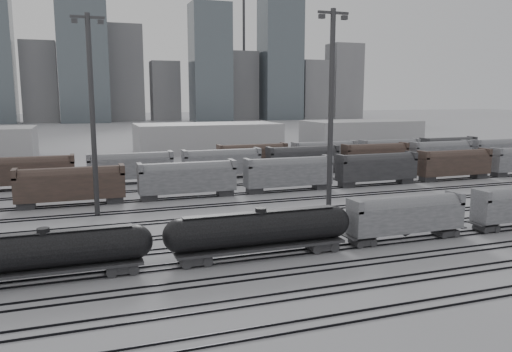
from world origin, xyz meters
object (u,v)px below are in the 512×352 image
object	(u,v)px
tank_car_b	(261,230)
hopper_car_a	(406,214)
tank_car_a	(45,252)
light_mast_c	(331,108)

from	to	relation	value
tank_car_b	hopper_car_a	distance (m)	16.84
tank_car_a	tank_car_b	bearing A→B (deg)	0.00
hopper_car_a	light_mast_c	world-z (taller)	light_mast_c
light_mast_c	tank_car_a	bearing A→B (deg)	-157.86
tank_car_b	tank_car_a	bearing A→B (deg)	180.00
tank_car_a	light_mast_c	world-z (taller)	light_mast_c
tank_car_b	light_mast_c	size ratio (longest dim) A/B	0.72
light_mast_c	tank_car_b	bearing A→B (deg)	-136.68
tank_car_a	hopper_car_a	size ratio (longest dim) A/B	1.34
hopper_car_a	light_mast_c	xyz separation A→B (m)	(-2.03, 13.96, 11.11)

